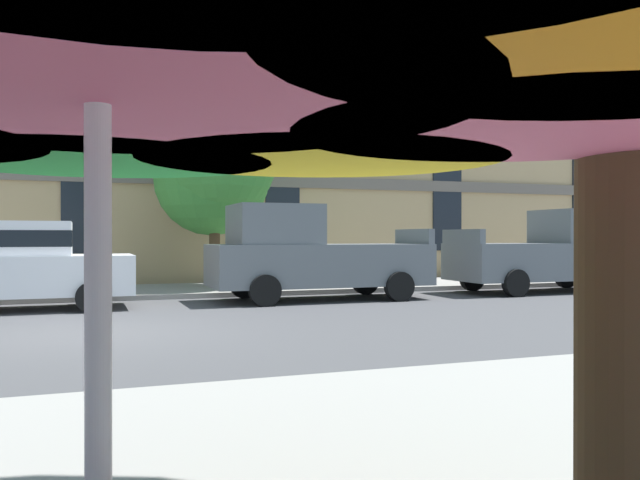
{
  "coord_description": "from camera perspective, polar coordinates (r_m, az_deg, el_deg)",
  "views": [
    {
      "loc": [
        0.04,
        -10.54,
        1.48
      ],
      "look_at": [
        5.05,
        3.2,
        1.4
      ],
      "focal_mm": 36.54,
      "sensor_mm": 36.0,
      "label": 1
    }
  ],
  "objects": [
    {
      "name": "sidewalk_far",
      "position": [
        17.4,
        -20.14,
        -4.39
      ],
      "size": [
        56.0,
        3.6,
        0.12
      ],
      "primitive_type": "cube",
      "color": "gray",
      "rests_on": "ground"
    },
    {
      "name": "ground_plane",
      "position": [
        10.65,
        -20.21,
        -7.69
      ],
      "size": [
        120.0,
        120.0,
        0.0
      ],
      "primitive_type": "plane",
      "color": "#424244"
    },
    {
      "name": "street_tree_middle",
      "position": [
        17.92,
        -9.25,
        6.19
      ],
      "size": [
        3.23,
        3.56,
        5.08
      ],
      "color": "#4C3823",
      "rests_on": "ground"
    },
    {
      "name": "apartment_building",
      "position": [
        26.01,
        -20.13,
        11.2
      ],
      "size": [
        41.33,
        12.08,
        12.8
      ],
      "color": "tan",
      "rests_on": "ground"
    },
    {
      "name": "pickup_gray_downstreet",
      "position": [
        18.48,
        19.52,
        -1.11
      ],
      "size": [
        5.1,
        2.12,
        2.2
      ],
      "color": "slate",
      "rests_on": "ground"
    },
    {
      "name": "pickup_gray_midblock",
      "position": [
        15.09,
        -0.86,
        -1.41
      ],
      "size": [
        5.1,
        2.12,
        2.2
      ],
      "color": "slate",
      "rests_on": "ground"
    },
    {
      "name": "sedan_white",
      "position": [
        14.31,
        -25.13,
        -1.84
      ],
      "size": [
        4.4,
        1.98,
        1.78
      ],
      "color": "silver",
      "rests_on": "ground"
    }
  ]
}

